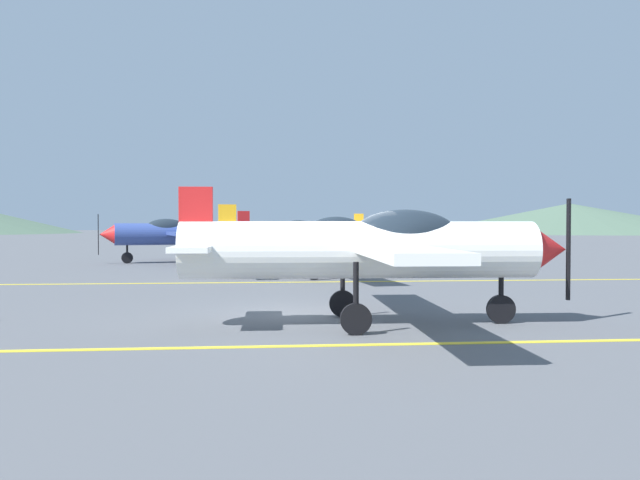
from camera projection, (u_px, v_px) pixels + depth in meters
The scene contains 9 objects.
ground_plane at pixel (323, 317), 12.81m from camera, with size 400.00×400.00×0.00m, color #54565B.
apron_line_near at pixel (342, 345), 9.78m from camera, with size 80.00×0.16×0.01m, color yellow.
apron_line_far at pixel (300, 282), 20.49m from camera, with size 80.00×0.16×0.01m, color yellow.
airplane_near at pixel (374, 248), 11.76m from camera, with size 7.31×8.43×2.53m.
airplane_mid at pixel (321, 237), 22.40m from camera, with size 7.39×8.47×2.53m.
airplane_far at pixel (178, 233), 31.14m from camera, with size 7.41×8.41×2.53m.
airplane_back at pixel (307, 231), 40.38m from camera, with size 7.38×8.47×2.53m.
car_sedan at pixel (443, 242), 37.21m from camera, with size 3.36×4.66×1.62m.
hill_centerleft at pixel (569, 218), 138.43m from camera, with size 64.62×64.62×6.40m, color #4C6651.
Camera 1 is at (-1.24, -12.71, 1.85)m, focal length 35.94 mm.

